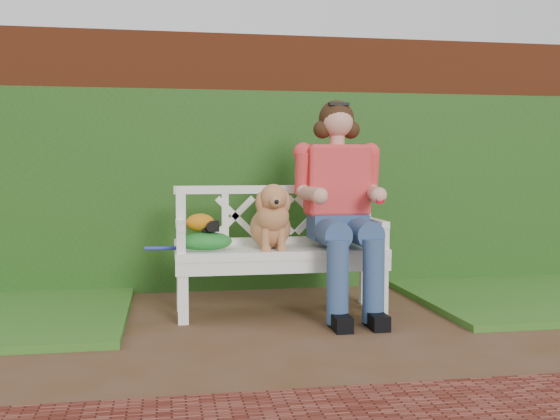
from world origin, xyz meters
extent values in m
plane|color=#4E3018|center=(0.00, 0.00, 0.00)|extent=(60.00, 60.00, 0.00)
cube|color=maroon|center=(0.00, 1.90, 1.10)|extent=(10.00, 0.30, 2.20)
cube|color=#2B5D17|center=(0.00, 1.68, 0.85)|extent=(10.00, 0.18, 1.70)
cube|color=black|center=(-0.52, 0.63, 0.65)|extent=(0.12, 0.09, 0.08)
ellipsoid|color=#BE6B0F|center=(-0.59, 0.64, 0.67)|extent=(0.22, 0.17, 0.13)
camera|label=1|loc=(-0.82, -3.94, 1.08)|focal=42.00mm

